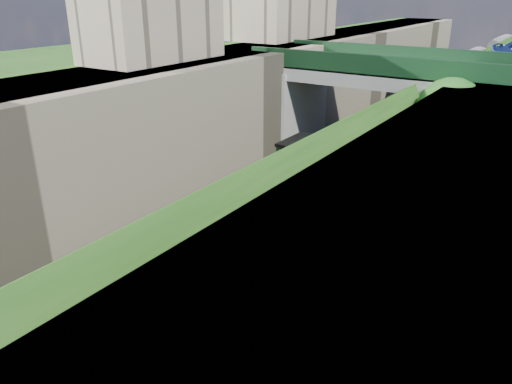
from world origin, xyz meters
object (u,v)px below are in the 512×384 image
object	(u,v)px
road_bridge	(386,101)
tender	(348,165)
locomotive	(281,204)
tree	(452,114)

from	to	relation	value
road_bridge	tender	size ratio (longest dim) A/B	2.67
locomotive	tender	world-z (taller)	locomotive
tree	locomotive	distance (m)	11.10
road_bridge	tree	size ratio (longest dim) A/B	2.42
tree	tender	xyz separation A→B (m)	(-4.71, -2.30, -3.03)
road_bridge	tree	world-z (taller)	road_bridge
tree	locomotive	world-z (taller)	tree
locomotive	tender	bearing A→B (deg)	90.00
locomotive	road_bridge	bearing A→B (deg)	91.07
tree	tender	distance (m)	6.06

